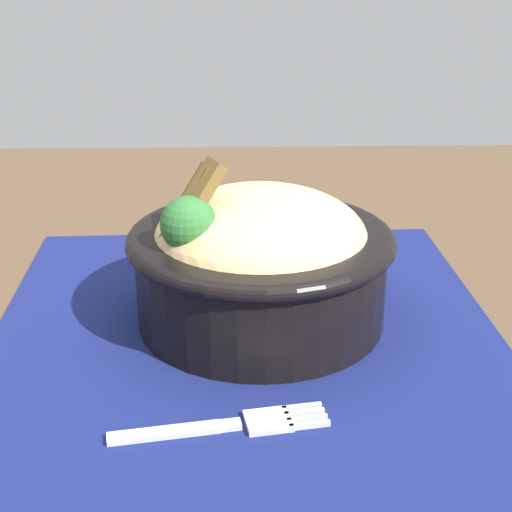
{
  "coord_description": "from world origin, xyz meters",
  "views": [
    {
      "loc": [
        0.43,
        -0.02,
        0.98
      ],
      "look_at": [
        -0.06,
        -0.0,
        0.78
      ],
      "focal_mm": 52.9,
      "sensor_mm": 36.0,
      "label": 1
    }
  ],
  "objects": [
    {
      "name": "table",
      "position": [
        0.0,
        0.0,
        0.64
      ],
      "size": [
        1.12,
        0.76,
        0.72
      ],
      "color": "#4C3826",
      "rests_on": "ground_plane"
    },
    {
      "name": "placemat",
      "position": [
        -0.03,
        -0.01,
        0.72
      ],
      "size": [
        0.41,
        0.37,
        0.0
      ],
      "primitive_type": "cube",
      "rotation": [
        0.0,
        0.0,
        0.03
      ],
      "color": "#11194C",
      "rests_on": "table"
    },
    {
      "name": "bowl",
      "position": [
        -0.06,
        -0.0,
        0.78
      ],
      "size": [
        0.19,
        0.19,
        0.12
      ],
      "color": "black",
      "rests_on": "placemat"
    },
    {
      "name": "fork",
      "position": [
        0.07,
        -0.02,
        0.73
      ],
      "size": [
        0.04,
        0.13,
        0.0
      ],
      "color": "beige",
      "rests_on": "placemat"
    }
  ]
}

